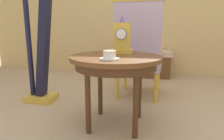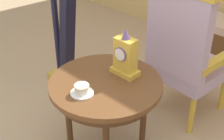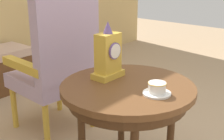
{
  "view_description": "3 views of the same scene",
  "coord_description": "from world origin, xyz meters",
  "px_view_note": "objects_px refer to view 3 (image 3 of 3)",
  "views": [
    {
      "loc": [
        0.2,
        -1.55,
        0.85
      ],
      "look_at": [
        -0.14,
        0.13,
        0.48
      ],
      "focal_mm": 32.77,
      "sensor_mm": 36.0,
      "label": 1
    },
    {
      "loc": [
        1.19,
        -1.19,
        1.82
      ],
      "look_at": [
        -0.18,
        0.23,
        0.6
      ],
      "focal_mm": 53.12,
      "sensor_mm": 36.0,
      "label": 2
    },
    {
      "loc": [
        -1.4,
        -0.88,
        1.24
      ],
      "look_at": [
        -0.11,
        0.19,
        0.68
      ],
      "focal_mm": 49.9,
      "sensor_mm": 36.0,
      "label": 3
    }
  ],
  "objects_px": {
    "side_table": "(127,97)",
    "armchair": "(58,59)",
    "teacup_left": "(157,89)",
    "mantel_clock": "(108,56)"
  },
  "relations": [
    {
      "from": "side_table",
      "to": "armchair",
      "type": "distance_m",
      "value": 0.75
    },
    {
      "from": "side_table",
      "to": "teacup_left",
      "type": "bearing_deg",
      "value": -93.25
    },
    {
      "from": "mantel_clock",
      "to": "armchair",
      "type": "bearing_deg",
      "value": 79.47
    },
    {
      "from": "side_table",
      "to": "armchair",
      "type": "xyz_separation_m",
      "value": [
        0.13,
        0.73,
        0.05
      ]
    },
    {
      "from": "teacup_left",
      "to": "armchair",
      "type": "relative_size",
      "value": 0.13
    },
    {
      "from": "teacup_left",
      "to": "armchair",
      "type": "xyz_separation_m",
      "value": [
        0.14,
        0.93,
        -0.05
      ]
    },
    {
      "from": "teacup_left",
      "to": "mantel_clock",
      "type": "distance_m",
      "value": 0.38
    },
    {
      "from": "mantel_clock",
      "to": "teacup_left",
      "type": "bearing_deg",
      "value": -95.57
    },
    {
      "from": "side_table",
      "to": "teacup_left",
      "type": "relative_size",
      "value": 5.13
    },
    {
      "from": "mantel_clock",
      "to": "side_table",
      "type": "bearing_deg",
      "value": -98.35
    }
  ]
}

